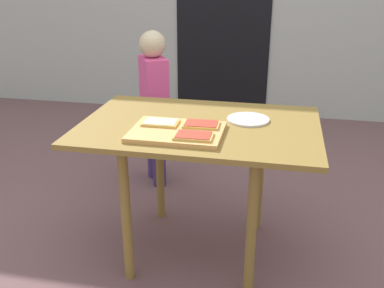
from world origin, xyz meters
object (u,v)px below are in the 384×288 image
dining_table (199,141)px  plate_white_right (248,119)px  cutting_board (177,132)px  pizza_slice_near_right (194,136)px  child_left (154,100)px  pizza_slice_far_left (161,122)px  pizza_slice_far_right (201,124)px

dining_table → plate_white_right: 0.26m
dining_table → cutting_board: bearing=-115.5°
pizza_slice_near_right → child_left: child_left is taller
pizza_slice_far_left → pizza_slice_near_right: same height
pizza_slice_far_left → pizza_slice_far_right: (0.19, 0.01, 0.00)m
cutting_board → plate_white_right: (0.29, 0.25, -0.01)m
pizza_slice_near_right → pizza_slice_far_left: bearing=143.5°
cutting_board → child_left: child_left is taller
pizza_slice_far_right → child_left: 0.94m
pizza_slice_far_right → plate_white_right: pizza_slice_far_right is taller
pizza_slice_far_left → plate_white_right: (0.38, 0.19, -0.02)m
pizza_slice_near_right → child_left: size_ratio=0.16×
child_left → pizza_slice_far_right: bearing=-60.3°
cutting_board → child_left: 0.97m
pizza_slice_far_right → pizza_slice_near_right: (-0.01, -0.15, 0.00)m
plate_white_right → pizza_slice_near_right: bearing=-122.3°
pizza_slice_near_right → plate_white_right: size_ratio=0.81×
pizza_slice_near_right → child_left: (-0.46, 0.96, -0.15)m
child_left → pizza_slice_far_left: bearing=-71.5°
pizza_slice_far_right → pizza_slice_near_right: 0.15m
pizza_slice_far_left → cutting_board: bearing=-33.2°
cutting_board → pizza_slice_near_right: (0.09, -0.07, 0.02)m
dining_table → child_left: bearing=121.0°
cutting_board → dining_table: bearing=64.5°
pizza_slice_far_right → pizza_slice_near_right: size_ratio=1.01×
pizza_slice_far_left → child_left: bearing=108.5°
pizza_slice_far_right → pizza_slice_near_right: same height
cutting_board → pizza_slice_near_right: bearing=-39.5°
pizza_slice_far_left → pizza_slice_near_right: bearing=-36.5°
dining_table → child_left: 0.85m
cutting_board → pizza_slice_far_right: bearing=37.5°
cutting_board → plate_white_right: bearing=40.1°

